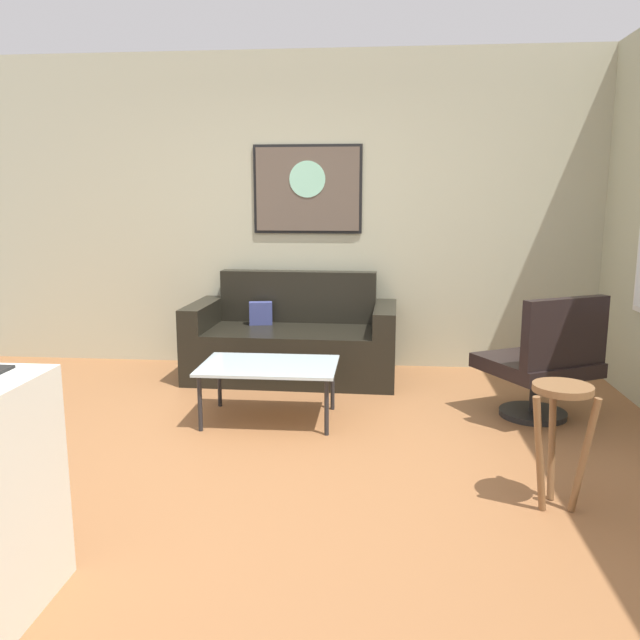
# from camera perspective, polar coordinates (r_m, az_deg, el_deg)

# --- Properties ---
(ground) EXTENTS (6.40, 6.40, 0.04)m
(ground) POSITION_cam_1_polar(r_m,az_deg,el_deg) (3.83, -5.30, -13.11)
(ground) COLOR #925E37
(back_wall) EXTENTS (6.40, 0.05, 2.80)m
(back_wall) POSITION_cam_1_polar(r_m,az_deg,el_deg) (5.91, -1.17, 9.47)
(back_wall) COLOR #AFAD8E
(back_wall) RESTS_ON ground
(couch) EXTENTS (1.78, 0.90, 0.89)m
(couch) POSITION_cam_1_polar(r_m,az_deg,el_deg) (5.58, -2.39, -2.02)
(couch) COLOR black
(couch) RESTS_ON ground
(coffee_table) EXTENTS (0.94, 0.63, 0.40)m
(coffee_table) POSITION_cam_1_polar(r_m,az_deg,el_deg) (4.47, -4.52, -4.30)
(coffee_table) COLOR silver
(coffee_table) RESTS_ON ground
(armchair) EXTENTS (0.89, 0.88, 0.89)m
(armchair) POSITION_cam_1_polar(r_m,az_deg,el_deg) (4.71, 19.24, -3.45)
(armchair) COLOR black
(armchair) RESTS_ON ground
(bar_stool) EXTENTS (0.33, 0.33, 0.63)m
(bar_stool) POSITION_cam_1_polar(r_m,az_deg,el_deg) (3.39, 20.54, -7.98)
(bar_stool) COLOR brown
(bar_stool) RESTS_ON ground
(wall_painting) EXTENTS (0.97, 0.03, 0.78)m
(wall_painting) POSITION_cam_1_polar(r_m,az_deg,el_deg) (5.86, -1.11, 11.51)
(wall_painting) COLOR black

